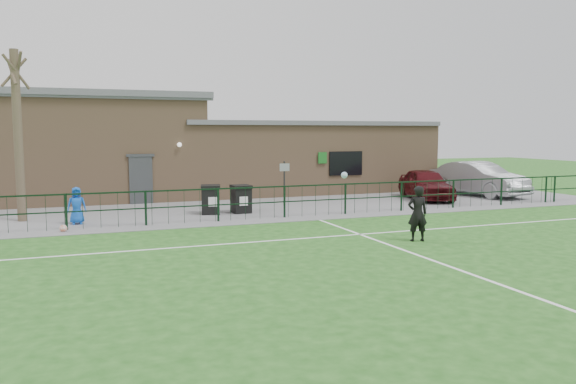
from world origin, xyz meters
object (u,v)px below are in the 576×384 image
object	(u,v)px
wheelie_bin_left	(211,201)
sign_post	(284,186)
car_silver	(478,179)
wheelie_bin_right	(241,200)
car_maroon	(426,184)
spectator_child	(77,206)
bare_tree	(18,137)
ball_ground	(63,228)

from	to	relation	value
wheelie_bin_left	sign_post	world-z (taller)	sign_post
sign_post	car_silver	bearing A→B (deg)	9.96
wheelie_bin_right	car_maroon	bearing A→B (deg)	4.60
sign_post	spectator_child	world-z (taller)	sign_post
wheelie_bin_right	bare_tree	bearing A→B (deg)	172.11
sign_post	ball_ground	size ratio (longest dim) A/B	8.56
sign_post	wheelie_bin_right	bearing A→B (deg)	169.23
wheelie_bin_left	spectator_child	world-z (taller)	spectator_child
sign_post	car_silver	xyz separation A→B (m)	(11.01, 1.93, -0.16)
bare_tree	car_maroon	bearing A→B (deg)	1.21
car_maroon	bare_tree	bearing A→B (deg)	-163.06
car_silver	spectator_child	world-z (taller)	car_silver
ball_ground	bare_tree	bearing A→B (deg)	116.68
car_silver	spectator_child	xyz separation A→B (m)	(-18.71, -2.26, -0.20)
bare_tree	car_silver	bearing A→B (deg)	2.37
wheelie_bin_left	sign_post	size ratio (longest dim) A/B	0.51
spectator_child	ball_ground	xyz separation A→B (m)	(-0.42, -1.39, -0.54)
car_maroon	ball_ground	world-z (taller)	car_maroon
sign_post	car_silver	distance (m)	11.18
wheelie_bin_left	bare_tree	bearing A→B (deg)	-172.70
wheelie_bin_left	wheelie_bin_right	xyz separation A→B (m)	(1.18, -0.13, -0.01)
car_silver	ball_ground	xyz separation A→B (m)	(-19.13, -3.64, -0.74)
ball_ground	wheelie_bin_right	bearing A→B (deg)	17.54
sign_post	car_maroon	xyz separation A→B (m)	(7.60, 1.45, -0.28)
wheelie_bin_right	ball_ground	xyz separation A→B (m)	(-6.43, -2.03, -0.40)
sign_post	car_silver	world-z (taller)	sign_post
car_maroon	ball_ground	size ratio (longest dim) A/B	18.06
bare_tree	car_silver	world-z (taller)	bare_tree
wheelie_bin_right	ball_ground	distance (m)	6.75
wheelie_bin_right	spectator_child	distance (m)	6.05
sign_post	ball_ground	bearing A→B (deg)	-168.10
bare_tree	spectator_child	size ratio (longest dim) A/B	4.71
ball_ground	car_silver	bearing A→B (deg)	10.79
wheelie_bin_left	ball_ground	size ratio (longest dim) A/B	4.39
bare_tree	spectator_child	distance (m)	3.29
wheelie_bin_right	sign_post	size ratio (longest dim) A/B	0.50
car_maroon	car_silver	size ratio (longest dim) A/B	0.83
wheelie_bin_left	car_maroon	distance (m)	10.52
sign_post	car_silver	size ratio (longest dim) A/B	0.39
bare_tree	car_maroon	xyz separation A→B (m)	(17.12, 0.36, -2.26)
ball_ground	spectator_child	bearing A→B (deg)	73.25
sign_post	ball_ground	distance (m)	8.34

